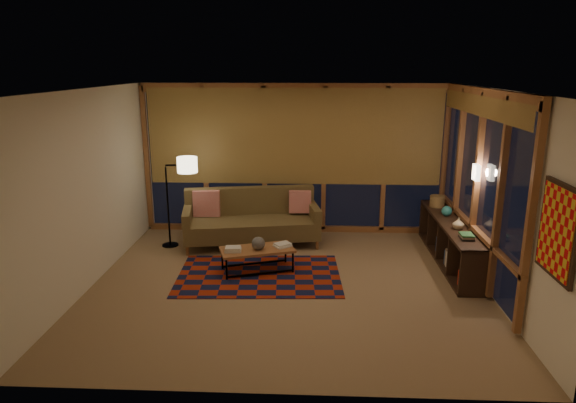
{
  "coord_description": "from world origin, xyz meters",
  "views": [
    {
      "loc": [
        0.32,
        -6.7,
        3.01
      ],
      "look_at": [
        -0.02,
        0.58,
        1.06
      ],
      "focal_mm": 32.0,
      "sensor_mm": 36.0,
      "label": 1
    }
  ],
  "objects_px": {
    "floor_lamp": "(168,202)",
    "bookshelf": "(450,242)",
    "sofa": "(251,219)",
    "coffee_table": "(257,260)"
  },
  "relations": [
    {
      "from": "sofa",
      "to": "floor_lamp",
      "type": "xyz_separation_m",
      "value": [
        -1.4,
        -0.12,
        0.31
      ]
    },
    {
      "from": "sofa",
      "to": "floor_lamp",
      "type": "bearing_deg",
      "value": 174.59
    },
    {
      "from": "sofa",
      "to": "bookshelf",
      "type": "bearing_deg",
      "value": -21.59
    },
    {
      "from": "coffee_table",
      "to": "bookshelf",
      "type": "relative_size",
      "value": 0.41
    },
    {
      "from": "coffee_table",
      "to": "floor_lamp",
      "type": "relative_size",
      "value": 0.7
    },
    {
      "from": "floor_lamp",
      "to": "sofa",
      "type": "bearing_deg",
      "value": -6.16
    },
    {
      "from": "sofa",
      "to": "coffee_table",
      "type": "relative_size",
      "value": 2.09
    },
    {
      "from": "floor_lamp",
      "to": "bookshelf",
      "type": "distance_m",
      "value": 4.64
    },
    {
      "from": "floor_lamp",
      "to": "coffee_table",
      "type": "bearing_deg",
      "value": -44.18
    },
    {
      "from": "floor_lamp",
      "to": "bookshelf",
      "type": "height_order",
      "value": "floor_lamp"
    }
  ]
}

